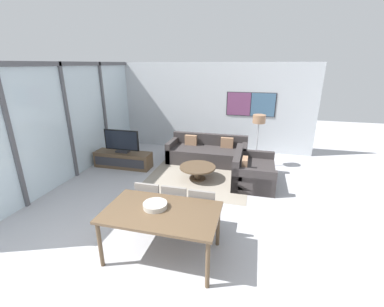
# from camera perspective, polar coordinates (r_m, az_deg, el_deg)

# --- Properties ---
(ground_plane) EXTENTS (24.00, 24.00, 0.00)m
(ground_plane) POSITION_cam_1_polar(r_m,az_deg,el_deg) (3.81, -17.81, -28.21)
(ground_plane) COLOR #B2B2B7
(wall_back) EXTENTS (6.71, 0.09, 2.80)m
(wall_back) POSITION_cam_1_polar(r_m,az_deg,el_deg) (8.53, 3.74, 10.24)
(wall_back) COLOR silver
(wall_back) RESTS_ON ground_plane
(window_wall_left) EXTENTS (0.07, 6.20, 2.80)m
(window_wall_left) POSITION_cam_1_polar(r_m,az_deg,el_deg) (6.93, -26.06, 7.28)
(window_wall_left) COLOR silver
(window_wall_left) RESTS_ON ground_plane
(area_rug) EXTENTS (2.53, 2.07, 0.01)m
(area_rug) POSITION_cam_1_polar(r_m,az_deg,el_deg) (6.51, 1.23, -5.62)
(area_rug) COLOR gray
(area_rug) RESTS_ON ground_plane
(tv_console) EXTENTS (1.59, 0.49, 0.43)m
(tv_console) POSITION_cam_1_polar(r_m,az_deg,el_deg) (7.43, -15.02, -1.29)
(tv_console) COLOR brown
(tv_console) RESTS_ON ground_plane
(television) EXTENTS (1.00, 0.20, 0.63)m
(television) POSITION_cam_1_polar(r_m,az_deg,el_deg) (7.27, -15.37, 2.59)
(television) COLOR #2D2D33
(television) RESTS_ON tv_console
(sofa_main) EXTENTS (2.26, 0.96, 0.76)m
(sofa_main) POSITION_cam_1_polar(r_m,az_deg,el_deg) (7.60, 3.48, 0.18)
(sofa_main) COLOR #383333
(sofa_main) RESTS_ON ground_plane
(sofa_side) EXTENTS (0.96, 1.43, 0.76)m
(sofa_side) POSITION_cam_1_polar(r_m,az_deg,el_deg) (6.41, 12.89, -4.03)
(sofa_side) COLOR #383333
(sofa_side) RESTS_ON ground_plane
(coffee_table) EXTENTS (0.89, 0.89, 0.34)m
(coffee_table) POSITION_cam_1_polar(r_m,az_deg,el_deg) (6.41, 1.25, -3.57)
(coffee_table) COLOR brown
(coffee_table) RESTS_ON ground_plane
(dining_table) EXTENTS (1.65, 0.98, 0.76)m
(dining_table) POSITION_cam_1_polar(r_m,az_deg,el_deg) (3.82, -6.80, -13.50)
(dining_table) COLOR brown
(dining_table) RESTS_ON ground_plane
(dining_chair_left) EXTENTS (0.46, 0.46, 0.87)m
(dining_chair_left) POSITION_cam_1_polar(r_m,az_deg,el_deg) (4.64, -9.17, -10.23)
(dining_chair_left) COLOR gray
(dining_chair_left) RESTS_ON ground_plane
(dining_chair_centre) EXTENTS (0.46, 0.46, 0.87)m
(dining_chair_centre) POSITION_cam_1_polar(r_m,az_deg,el_deg) (4.49, -3.50, -11.06)
(dining_chair_centre) COLOR gray
(dining_chair_centre) RESTS_ON ground_plane
(dining_chair_right) EXTENTS (0.46, 0.46, 0.87)m
(dining_chair_right) POSITION_cam_1_polar(r_m,az_deg,el_deg) (4.36, 2.46, -12.01)
(dining_chair_right) COLOR gray
(dining_chair_right) RESTS_ON ground_plane
(fruit_bowl) EXTENTS (0.35, 0.35, 0.08)m
(fruit_bowl) POSITION_cam_1_polar(r_m,az_deg,el_deg) (3.86, -8.18, -11.25)
(fruit_bowl) COLOR #B7B2A8
(fruit_bowl) RESTS_ON dining_table
(floor_lamp) EXTENTS (0.34, 0.34, 1.47)m
(floor_lamp) POSITION_cam_1_polar(r_m,az_deg,el_deg) (7.12, 14.62, 6.50)
(floor_lamp) COLOR #2D2D33
(floor_lamp) RESTS_ON ground_plane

